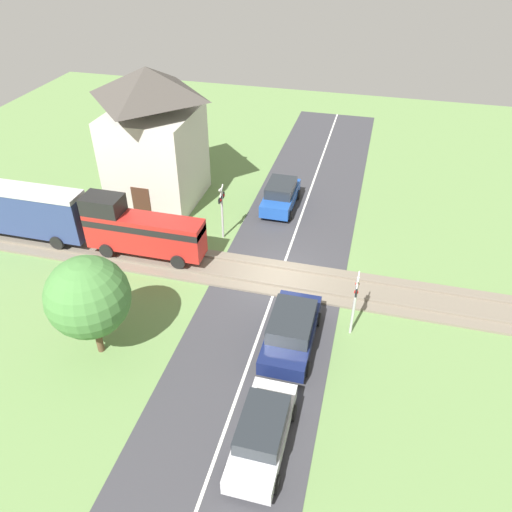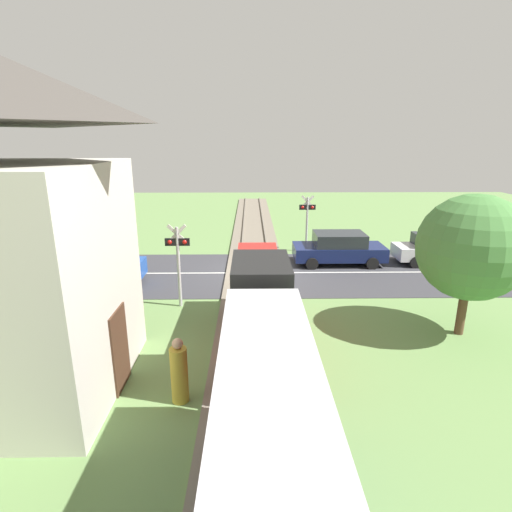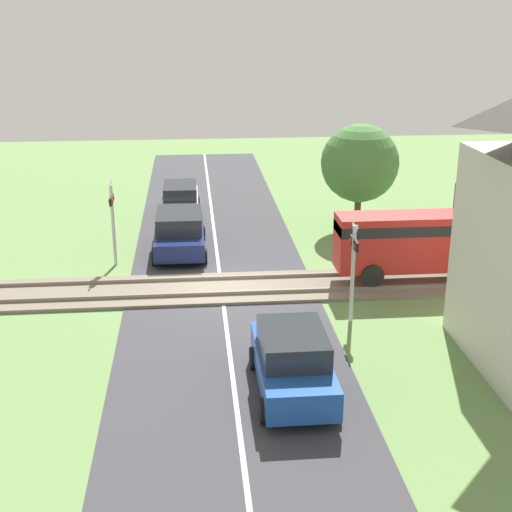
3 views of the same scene
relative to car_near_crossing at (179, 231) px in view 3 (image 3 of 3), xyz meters
The scene contains 9 objects.
ground_plane 4.55m from the car_near_crossing, 18.79° to the left, with size 60.00×60.00×0.00m, color #66894C.
road_surface 4.55m from the car_near_crossing, 18.79° to the left, with size 48.00×6.40×0.02m.
track_bed 4.54m from the car_near_crossing, 18.79° to the left, with size 2.80×48.00×0.24m.
car_near_crossing is the anchor object (origin of this frame).
car_far_side 11.57m from the car_near_crossing, 14.41° to the left, with size 4.05×1.90×1.67m.
car_behind_queue 5.06m from the car_near_crossing, behind, with size 4.30×1.79×1.53m.
crossing_signal_west_approach 2.99m from the car_near_crossing, 61.11° to the right, with size 0.90×0.18×3.19m.
crossing_signal_east_approach 8.96m from the car_near_crossing, 36.44° to the left, with size 0.90×0.18×3.19m.
tree_roadside_hedge 8.27m from the car_near_crossing, 107.07° to the left, with size 3.31×3.31×4.58m.
Camera 3 is at (22.61, -0.92, 9.10)m, focal length 50.00 mm.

